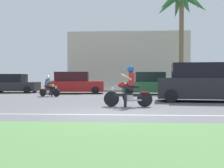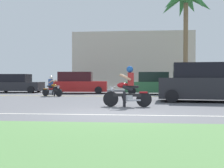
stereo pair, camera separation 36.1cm
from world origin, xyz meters
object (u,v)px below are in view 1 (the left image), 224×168
(parked_car_1, at_px, (75,83))
(motorcyclist_distant, at_px, (49,88))
(palm_tree_0, at_px, (181,5))
(motorcyclist, at_px, (128,90))
(parked_car_0, at_px, (13,84))
(parked_car_3, at_px, (217,84))
(suv_nearby, at_px, (204,83))
(parked_car_2, at_px, (148,84))

(parked_car_1, height_order, motorcyclist_distant, parked_car_1)
(palm_tree_0, height_order, motorcyclist_distant, palm_tree_0)
(motorcyclist, height_order, parked_car_0, motorcyclist)
(motorcyclist_distant, bearing_deg, parked_car_3, 16.59)
(suv_nearby, distance_m, parked_car_2, 6.57)
(parked_car_0, xyz_separation_m, parked_car_3, (16.15, -0.93, 0.04))
(parked_car_0, xyz_separation_m, parked_car_1, (5.30, -0.70, 0.06))
(motorcyclist, bearing_deg, suv_nearby, 36.31)
(palm_tree_0, bearing_deg, parked_car_0, -168.91)
(parked_car_3, bearing_deg, motorcyclist_distant, -163.41)
(parked_car_2, relative_size, palm_tree_0, 0.40)
(suv_nearby, bearing_deg, parked_car_0, 150.31)
(parked_car_0, height_order, parked_car_2, parked_car_2)
(motorcyclist, distance_m, parked_car_1, 10.66)
(parked_car_0, relative_size, motorcyclist_distant, 2.66)
(motorcyclist_distant, bearing_deg, parked_car_1, 76.27)
(parked_car_0, distance_m, motorcyclist_distant, 6.24)
(suv_nearby, distance_m, parked_car_0, 15.44)
(motorcyclist, height_order, parked_car_2, motorcyclist)
(motorcyclist, relative_size, parked_car_0, 0.50)
(parked_car_1, bearing_deg, motorcyclist, -66.54)
(motorcyclist, distance_m, motorcyclist_distant, 7.95)
(parked_car_1, bearing_deg, parked_car_0, 172.49)
(suv_nearby, height_order, parked_car_0, suv_nearby)
(motorcyclist, relative_size, suv_nearby, 0.42)
(motorcyclist, distance_m, parked_car_0, 14.18)
(parked_car_1, distance_m, parked_car_3, 10.85)
(parked_car_3, bearing_deg, parked_car_2, -173.17)
(suv_nearby, distance_m, parked_car_1, 10.68)
(parked_car_1, relative_size, motorcyclist_distant, 2.96)
(parked_car_3, relative_size, motorcyclist_distant, 2.50)
(parked_car_2, relative_size, parked_car_3, 0.97)
(parked_car_2, xyz_separation_m, motorcyclist_distant, (-6.57, -2.88, -0.19))
(parked_car_0, xyz_separation_m, palm_tree_0, (14.15, 2.77, 6.98))
(parked_car_3, bearing_deg, parked_car_0, 176.70)
(parked_car_0, distance_m, parked_car_2, 11.07)
(parked_car_0, relative_size, parked_car_1, 0.90)
(parked_car_1, bearing_deg, suv_nearby, -40.58)
(motorcyclist, xyz_separation_m, suv_nearby, (3.86, 2.84, 0.23))
(motorcyclist, height_order, parked_car_3, motorcyclist)
(motorcyclist, relative_size, motorcyclist_distant, 1.33)
(motorcyclist, bearing_deg, palm_tree_0, 70.83)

